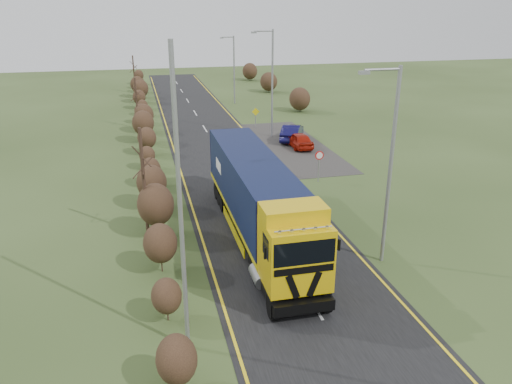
{
  "coord_description": "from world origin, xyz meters",
  "views": [
    {
      "loc": [
        -6.54,
        -21.22,
        11.89
      ],
      "look_at": [
        -0.65,
        3.25,
        2.35
      ],
      "focal_mm": 35.0,
      "sensor_mm": 36.0,
      "label": 1
    }
  ],
  "objects_px": {
    "speed_sign": "(319,160)",
    "car_red_hatchback": "(299,140)",
    "car_blue_sedan": "(292,133)",
    "streetlight_near": "(389,160)",
    "lorry": "(257,196)"
  },
  "relations": [
    {
      "from": "lorry",
      "to": "car_blue_sedan",
      "type": "relative_size",
      "value": 3.47
    },
    {
      "from": "car_blue_sedan",
      "to": "streetlight_near",
      "type": "xyz_separation_m",
      "value": [
        -2.72,
        -23.06,
        4.45
      ]
    },
    {
      "from": "streetlight_near",
      "to": "speed_sign",
      "type": "bearing_deg",
      "value": 84.52
    },
    {
      "from": "car_red_hatchback",
      "to": "speed_sign",
      "type": "bearing_deg",
      "value": 77.99
    },
    {
      "from": "lorry",
      "to": "car_blue_sedan",
      "type": "xyz_separation_m",
      "value": [
        8.0,
        19.34,
        -1.74
      ]
    },
    {
      "from": "speed_sign",
      "to": "car_blue_sedan",
      "type": "bearing_deg",
      "value": 81.97
    },
    {
      "from": "lorry",
      "to": "car_red_hatchback",
      "type": "height_order",
      "value": "lorry"
    },
    {
      "from": "speed_sign",
      "to": "car_red_hatchback",
      "type": "bearing_deg",
      "value": 80.72
    },
    {
      "from": "streetlight_near",
      "to": "speed_sign",
      "type": "distance_m",
      "value": 12.29
    },
    {
      "from": "car_red_hatchback",
      "to": "car_blue_sedan",
      "type": "distance_m",
      "value": 2.47
    },
    {
      "from": "car_red_hatchback",
      "to": "streetlight_near",
      "type": "distance_m",
      "value": 21.23
    },
    {
      "from": "car_blue_sedan",
      "to": "streetlight_near",
      "type": "bearing_deg",
      "value": 109.33
    },
    {
      "from": "car_blue_sedan",
      "to": "streetlight_near",
      "type": "height_order",
      "value": "streetlight_near"
    },
    {
      "from": "car_red_hatchback",
      "to": "streetlight_near",
      "type": "bearing_deg",
      "value": 80.14
    },
    {
      "from": "car_red_hatchback",
      "to": "car_blue_sedan",
      "type": "height_order",
      "value": "car_blue_sedan"
    }
  ]
}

